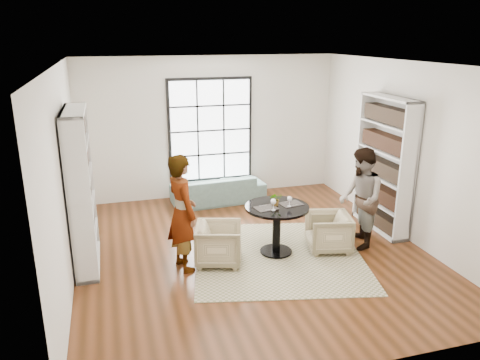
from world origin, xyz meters
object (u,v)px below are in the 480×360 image
object	(u,v)px
armchair_left	(219,244)
person_right	(361,199)
flower_centerpiece	(276,199)
pedestal_table	(277,219)
wine_glass_right	(290,199)
armchair_right	(328,232)
wine_glass_left	(273,202)
person_left	(182,213)
sofa	(218,189)

from	to	relation	value
armchair_left	person_right	world-z (taller)	person_right
flower_centerpiece	pedestal_table	bearing A→B (deg)	-70.19
pedestal_table	armchair_left	distance (m)	1.01
person_right	flower_centerpiece	size ratio (longest dim) A/B	7.60
wine_glass_right	flower_centerpiece	xyz separation A→B (m)	(-0.19, 0.11, -0.01)
armchair_right	pedestal_table	bearing A→B (deg)	-84.97
wine_glass_left	person_right	bearing A→B (deg)	1.14
person_left	person_right	xyz separation A→B (m)	(2.94, -0.04, -0.05)
wine_glass_right	wine_glass_left	bearing A→B (deg)	-165.76
pedestal_table	wine_glass_right	bearing A→B (deg)	-22.09
armchair_right	flower_centerpiece	size ratio (longest dim) A/B	3.11
armchair_right	person_left	size ratio (longest dim) A/B	0.39
sofa	flower_centerpiece	bearing A→B (deg)	93.08
wine_glass_right	flower_centerpiece	bearing A→B (deg)	150.66
person_right	wine_glass_left	size ratio (longest dim) A/B	8.97
sofa	person_right	bearing A→B (deg)	118.47
person_left	wine_glass_left	xyz separation A→B (m)	(1.40, -0.07, 0.05)
armchair_left	wine_glass_right	world-z (taller)	wine_glass_right
armchair_right	person_right	distance (m)	0.76
pedestal_table	person_left	distance (m)	1.55
wine_glass_right	person_right	bearing A→B (deg)	-2.10
armchair_left	wine_glass_left	bearing A→B (deg)	-78.30
armchair_left	person_left	xyz separation A→B (m)	(-0.55, -0.00, 0.57)
sofa	person_left	world-z (taller)	person_left
wine_glass_left	wine_glass_right	bearing A→B (deg)	14.24
sofa	flower_centerpiece	world-z (taller)	flower_centerpiece
wine_glass_left	armchair_right	bearing A→B (deg)	1.77
armchair_right	person_right	xyz separation A→B (m)	(0.55, 0.00, 0.53)
pedestal_table	wine_glass_left	size ratio (longest dim) A/B	5.44
sofa	person_left	distance (m)	3.01
sofa	armchair_right	distance (m)	2.99
pedestal_table	armchair_left	bearing A→B (deg)	-175.35
wine_glass_right	armchair_right	bearing A→B (deg)	-3.79
pedestal_table	wine_glass_left	world-z (taller)	wine_glass_left
armchair_left	flower_centerpiece	xyz separation A→B (m)	(0.96, 0.11, 0.60)
armchair_left	wine_glass_right	bearing A→B (deg)	-73.33
sofa	armchair_right	xyz separation A→B (m)	(1.21, -2.74, 0.03)
pedestal_table	armchair_right	size ratio (longest dim) A/B	1.48
armchair_left	armchair_right	world-z (taller)	armchair_left
pedestal_table	flower_centerpiece	distance (m)	0.34
pedestal_table	sofa	distance (m)	2.66
person_right	pedestal_table	bearing A→B (deg)	-78.80
armchair_right	wine_glass_right	bearing A→B (deg)	-80.96
armchair_left	flower_centerpiece	bearing A→B (deg)	-66.85
pedestal_table	wine_glass_left	bearing A→B (deg)	-128.63
armchair_right	armchair_left	bearing A→B (deg)	-78.39
armchair_left	armchair_right	xyz separation A→B (m)	(1.84, -0.04, -0.01)
person_left	wine_glass_right	size ratio (longest dim) A/B	10.24
wine_glass_left	wine_glass_right	size ratio (longest dim) A/B	1.08
armchair_right	flower_centerpiece	distance (m)	1.08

